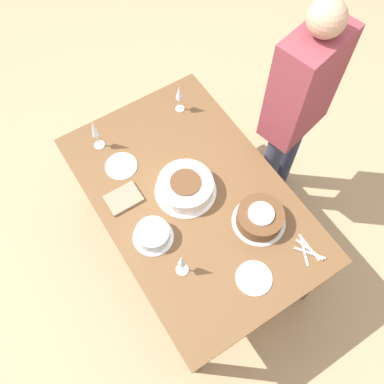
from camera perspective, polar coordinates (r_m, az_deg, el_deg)
name	(u,v)px	position (r m, az deg, el deg)	size (l,w,h in m)	color
ground_plane	(192,244)	(3.07, 0.00, -6.94)	(12.00, 12.00, 0.00)	tan
dining_table	(192,204)	(2.49, 0.00, -1.63)	(1.55, 0.99, 0.74)	brown
cake_center_white	(186,187)	(2.37, -0.87, 0.70)	(0.35, 0.35, 0.11)	white
cake_front_chocolate	(260,218)	(2.31, 9.04, -3.42)	(0.29, 0.29, 0.11)	white
cake_back_decorated	(153,234)	(2.27, -5.25, -5.66)	(0.22, 0.22, 0.08)	white
wine_glass_near	(94,130)	(2.52, -12.87, 8.05)	(0.06, 0.06, 0.23)	silver
wine_glass_far	(179,94)	(2.64, -1.69, 12.95)	(0.06, 0.06, 0.20)	silver
wine_glass_extra	(182,261)	(2.11, -1.37, -9.24)	(0.07, 0.07, 0.20)	silver
dessert_plate_left	(254,278)	(2.24, 8.25, -11.29)	(0.19, 0.19, 0.01)	silver
dessert_plate_right	(121,166)	(2.53, -9.42, 3.44)	(0.19, 0.19, 0.01)	silver
fork_pile	(308,250)	(2.34, 15.21, -7.48)	(0.18, 0.11, 0.01)	silver
napkin_stack	(123,198)	(2.41, -9.13, -0.86)	(0.14, 0.19, 0.02)	gray
person_cutting	(299,102)	(2.51, 14.05, 11.59)	(0.31, 0.44, 1.66)	#2D334C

